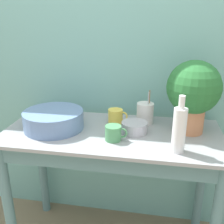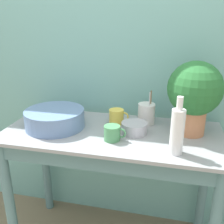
# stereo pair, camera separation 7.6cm
# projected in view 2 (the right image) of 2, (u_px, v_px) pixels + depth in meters

# --- Properties ---
(wall_back) EXTENTS (6.00, 0.05, 2.40)m
(wall_back) POSITION_uv_depth(u_px,v_px,m) (124.00, 61.00, 1.71)
(wall_back) COLOR #70ADA8
(wall_back) RESTS_ON ground_plane
(counter_table) EXTENTS (1.26, 0.57, 0.85)m
(counter_table) POSITION_uv_depth(u_px,v_px,m) (111.00, 161.00, 1.57)
(counter_table) COLOR slate
(counter_table) RESTS_ON ground_plane
(potted_plant) EXTENTS (0.30, 0.30, 0.41)m
(potted_plant) POSITION_uv_depth(u_px,v_px,m) (195.00, 92.00, 1.42)
(potted_plant) COLOR tan
(potted_plant) RESTS_ON counter_table
(bowl_wash_large) EXTENTS (0.35, 0.35, 0.11)m
(bowl_wash_large) POSITION_uv_depth(u_px,v_px,m) (55.00, 118.00, 1.57)
(bowl_wash_large) COLOR #6684B2
(bowl_wash_large) RESTS_ON counter_table
(bottle_tall) EXTENTS (0.07, 0.07, 0.29)m
(bottle_tall) POSITION_uv_depth(u_px,v_px,m) (177.00, 131.00, 1.24)
(bottle_tall) COLOR white
(bottle_tall) RESTS_ON counter_table
(mug_yellow) EXTENTS (0.13, 0.09, 0.09)m
(mug_yellow) POSITION_uv_depth(u_px,v_px,m) (116.00, 117.00, 1.62)
(mug_yellow) COLOR #E5CC4C
(mug_yellow) RESTS_ON counter_table
(mug_green) EXTENTS (0.12, 0.09, 0.08)m
(mug_green) POSITION_uv_depth(u_px,v_px,m) (112.00, 133.00, 1.40)
(mug_green) COLOR #4C935B
(mug_green) RESTS_ON counter_table
(bowl_small_steel) EXTENTS (0.15, 0.15, 0.06)m
(bowl_small_steel) POSITION_uv_depth(u_px,v_px,m) (134.00, 128.00, 1.49)
(bowl_small_steel) COLOR #A8A8B2
(bowl_small_steel) RESTS_ON counter_table
(utensil_cup) EXTENTS (0.10, 0.10, 0.21)m
(utensil_cup) POSITION_uv_depth(u_px,v_px,m) (147.00, 114.00, 1.62)
(utensil_cup) COLOR silver
(utensil_cup) RESTS_ON counter_table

